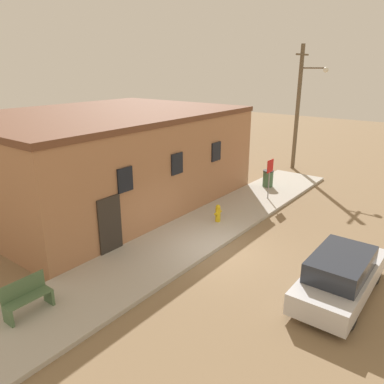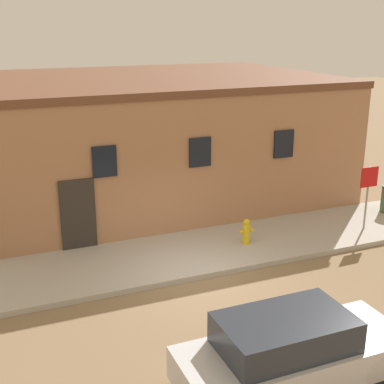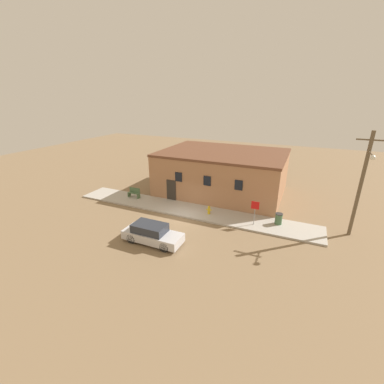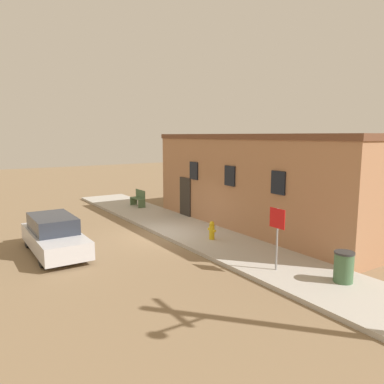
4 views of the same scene
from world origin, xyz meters
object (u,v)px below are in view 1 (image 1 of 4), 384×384
stop_sign (270,172)px  parked_car (341,275)px  fire_hydrant (218,213)px  bench (27,298)px  trash_bin (268,178)px  utility_pole (300,104)px

stop_sign → parked_car: size_ratio=0.46×
fire_hydrant → bench: bearing=176.0°
fire_hydrant → stop_sign: bearing=-5.4°
trash_bin → utility_pole: size_ratio=0.12×
parked_car → stop_sign: bearing=41.2°
bench → parked_car: (6.20, -6.38, 0.07)m
parked_car → trash_bin: bearing=38.4°
stop_sign → bench: size_ratio=1.60×
fire_hydrant → parked_car: (-2.18, -5.80, 0.15)m
stop_sign → trash_bin: 2.23m
stop_sign → parked_car: bearing=-138.8°
stop_sign → utility_pole: size_ratio=0.26×
fire_hydrant → stop_sign: (4.01, -0.38, 1.02)m
trash_bin → fire_hydrant: bearing=-174.6°
bench → trash_bin: size_ratio=1.37×
stop_sign → utility_pole: 7.58m
bench → utility_pole: bearing=1.7°
utility_pole → fire_hydrant: bearing=-174.0°
stop_sign → bench: (-12.40, 0.96, -0.94)m
parked_car → bench: bearing=134.2°
fire_hydrant → bench: 8.41m
fire_hydrant → bench: bench is taller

